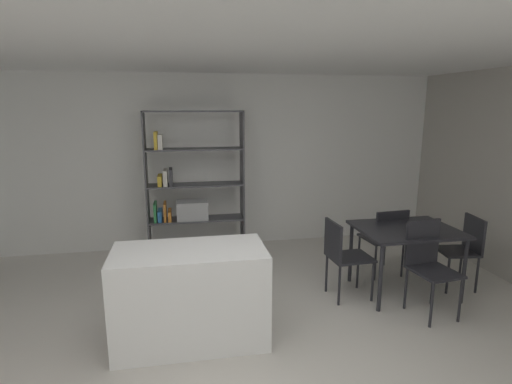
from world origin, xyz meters
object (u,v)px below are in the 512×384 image
at_px(dining_table, 406,235).
at_px(dining_chair_far, 386,235).
at_px(kitchen_island, 191,295).
at_px(dining_chair_near, 428,260).
at_px(dining_chair_window_side, 464,245).
at_px(dining_chair_island_side, 342,252).
at_px(open_bookshelf, 189,191).

xyz_separation_m(dining_table, dining_chair_far, (0.01, 0.47, -0.16)).
bearing_deg(kitchen_island, dining_table, 12.86).
xyz_separation_m(dining_table, dining_chair_near, (-0.01, -0.46, -0.12)).
bearing_deg(dining_chair_window_side, dining_table, -83.25).
bearing_deg(dining_chair_near, dining_chair_far, 81.91).
relative_size(dining_chair_island_side, dining_chair_near, 0.92).
bearing_deg(open_bookshelf, dining_chair_island_side, -45.91).
distance_m(open_bookshelf, dining_chair_near, 3.23).
distance_m(open_bookshelf, dining_table, 2.95).
bearing_deg(dining_chair_far, dining_chair_window_side, 142.15).
xyz_separation_m(open_bookshelf, dining_chair_near, (2.39, -2.14, -0.38)).
relative_size(dining_chair_far, dining_chair_island_side, 0.98).
distance_m(open_bookshelf, dining_chair_island_side, 2.39).
bearing_deg(dining_chair_near, open_bookshelf, 131.40).
xyz_separation_m(dining_chair_far, dining_chair_island_side, (-0.78, -0.47, 0.00)).
bearing_deg(dining_chair_island_side, kitchen_island, 104.95).
distance_m(kitchen_island, dining_chair_island_side, 1.78).
height_order(kitchen_island, open_bookshelf, open_bookshelf).
relative_size(dining_table, dining_chair_window_side, 1.27).
bearing_deg(dining_table, dining_chair_window_side, -0.90).
distance_m(kitchen_island, dining_table, 2.54).
relative_size(kitchen_island, dining_chair_near, 1.41).
distance_m(dining_table, dining_chair_island_side, 0.78).
relative_size(open_bookshelf, dining_chair_island_side, 2.31).
bearing_deg(dining_chair_island_side, open_bookshelf, 40.84).
bearing_deg(dining_chair_window_side, dining_chair_near, -52.33).
distance_m(dining_table, dining_chair_window_side, 0.78).
height_order(open_bookshelf, dining_chair_window_side, open_bookshelf).
bearing_deg(dining_chair_window_side, kitchen_island, -72.66).
bearing_deg(dining_chair_near, dining_table, 81.71).
height_order(dining_chair_island_side, dining_chair_near, dining_chair_near).
bearing_deg(kitchen_island, open_bookshelf, 88.59).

